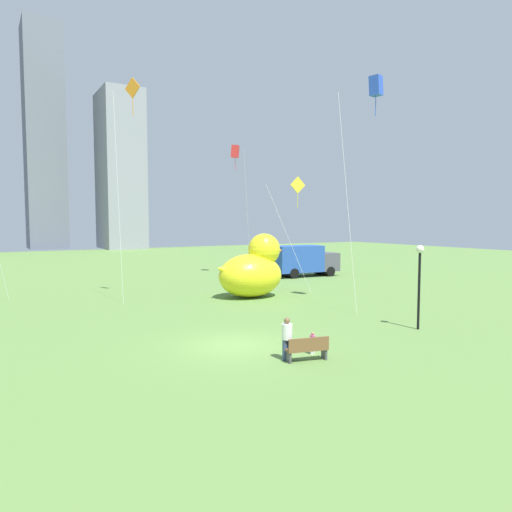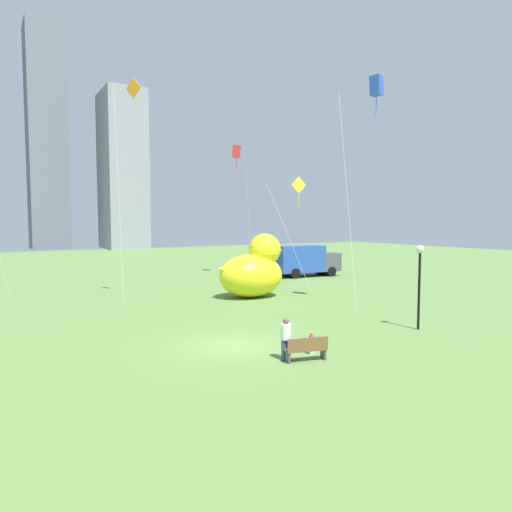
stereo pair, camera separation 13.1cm
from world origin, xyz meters
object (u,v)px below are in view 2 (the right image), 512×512
at_px(park_bench, 307,349).
at_px(kite_orange, 132,99).
at_px(person_child, 312,342).
at_px(kite_red, 236,152).
at_px(box_truck, 305,261).
at_px(kite_blue, 376,87).
at_px(giant_inflatable_duck, 253,270).
at_px(kite_yellow, 298,189).
at_px(lamppost, 420,270).
at_px(person_adult, 286,337).

xyz_separation_m(park_bench, kite_orange, (-1.77, 16.05, 12.21)).
xyz_separation_m(park_bench, person_child, (0.71, 0.63, 0.01)).
bearing_deg(kite_red, person_child, -111.43).
height_order(box_truck, kite_red, kite_red).
distance_m(kite_blue, kite_orange, 14.77).
relative_size(giant_inflatable_duck, kite_yellow, 0.61).
xyz_separation_m(giant_inflatable_duck, kite_blue, (4.11, -6.95, 10.92)).
relative_size(giant_inflatable_duck, kite_red, 0.43).
height_order(giant_inflatable_duck, lamppost, giant_inflatable_duck).
xyz_separation_m(box_truck, kite_red, (-5.21, 3.62, 9.95)).
distance_m(lamppost, kite_orange, 19.93).
distance_m(giant_inflatable_duck, kite_blue, 13.58).
relative_size(kite_yellow, kite_orange, 0.60).
height_order(park_bench, giant_inflatable_duck, giant_inflatable_duck).
relative_size(kite_blue, kite_red, 1.11).
bearing_deg(giant_inflatable_duck, kite_blue, -59.40).
distance_m(person_adult, kite_blue, 16.83).
xyz_separation_m(person_adult, box_truck, (16.10, 21.00, 0.57)).
xyz_separation_m(park_bench, kite_blue, (9.66, 6.69, 12.26)).
xyz_separation_m(kite_blue, kite_red, (0.66, 18.43, -1.33)).
xyz_separation_m(giant_inflatable_duck, kite_red, (4.77, 11.49, 9.58)).
distance_m(kite_red, kite_orange, 15.17).
bearing_deg(kite_blue, park_bench, -145.29).
bearing_deg(kite_orange, park_bench, -83.70).
xyz_separation_m(person_adult, person_child, (1.28, 0.13, -0.39)).
bearing_deg(kite_blue, box_truck, 68.36).
height_order(person_adult, kite_blue, kite_blue).
relative_size(kite_blue, kite_yellow, 1.58).
bearing_deg(giant_inflatable_duck, box_truck, 38.23).
xyz_separation_m(person_child, box_truck, (14.83, 20.87, 0.97)).
relative_size(box_truck, kite_red, 0.53).
height_order(person_child, giant_inflatable_duck, giant_inflatable_duck).
distance_m(park_bench, kite_orange, 20.24).
bearing_deg(person_adult, giant_inflatable_duck, 65.03).
height_order(person_adult, lamppost, lamppost).
distance_m(park_bench, kite_red, 29.28).
height_order(person_adult, kite_yellow, kite_yellow).
height_order(lamppost, kite_red, kite_red).
distance_m(person_adult, person_child, 1.34).
xyz_separation_m(kite_red, kite_orange, (-12.09, -9.08, 1.28)).
bearing_deg(park_bench, lamppost, 10.98).
relative_size(park_bench, giant_inflatable_duck, 0.32).
distance_m(park_bench, lamppost, 8.07).
xyz_separation_m(box_truck, kite_blue, (-5.88, -14.82, 11.29)).
distance_m(park_bench, kite_yellow, 20.13).
xyz_separation_m(box_truck, kite_orange, (-17.31, -5.46, 11.23)).
bearing_deg(lamppost, person_adult, -173.26).
bearing_deg(person_child, giant_inflatable_duck, 69.59).
xyz_separation_m(kite_yellow, kite_orange, (-12.33, 0.42, 5.15)).
relative_size(person_adult, kite_orange, 0.11).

